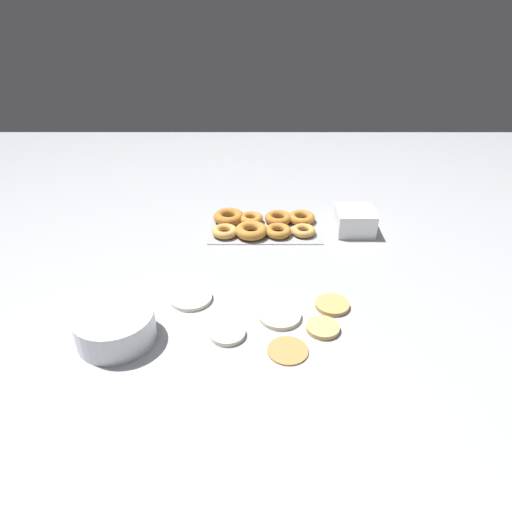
# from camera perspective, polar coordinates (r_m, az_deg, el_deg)

# --- Properties ---
(ground_plane) EXTENTS (3.00, 3.00, 0.00)m
(ground_plane) POSITION_cam_1_polar(r_m,az_deg,el_deg) (1.25, -1.38, -4.35)
(ground_plane) COLOR #9EA0A5
(pancake_0) EXTENTS (0.11, 0.11, 0.01)m
(pancake_0) POSITION_cam_1_polar(r_m,az_deg,el_deg) (1.16, 3.00, -7.46)
(pancake_0) COLOR beige
(pancake_0) RESTS_ON ground_plane
(pancake_1) EXTENTS (0.08, 0.08, 0.01)m
(pancake_1) POSITION_cam_1_polar(r_m,az_deg,el_deg) (1.13, 8.36, -8.87)
(pancake_1) COLOR tan
(pancake_1) RESTS_ON ground_plane
(pancake_2) EXTENTS (0.09, 0.09, 0.01)m
(pancake_2) POSITION_cam_1_polar(r_m,az_deg,el_deg) (1.11, -3.59, -9.62)
(pancake_2) COLOR silver
(pancake_2) RESTS_ON ground_plane
(pancake_3) EXTENTS (0.11, 0.11, 0.01)m
(pancake_3) POSITION_cam_1_polar(r_m,az_deg,el_deg) (1.23, -8.13, -5.19)
(pancake_3) COLOR silver
(pancake_3) RESTS_ON ground_plane
(pancake_4) EXTENTS (0.09, 0.09, 0.01)m
(pancake_4) POSITION_cam_1_polar(r_m,az_deg,el_deg) (1.07, 3.99, -11.62)
(pancake_4) COLOR #B27F42
(pancake_4) RESTS_ON ground_plane
(pancake_5) EXTENTS (0.09, 0.09, 0.01)m
(pancake_5) POSITION_cam_1_polar(r_m,az_deg,el_deg) (1.21, 9.51, -6.05)
(pancake_5) COLOR tan
(pancake_5) RESTS_ON ground_plane
(donut_tray) EXTENTS (0.37, 0.22, 0.04)m
(donut_tray) POSITION_cam_1_polar(r_m,az_deg,el_deg) (1.55, 0.72, 3.96)
(donut_tray) COLOR #93969B
(donut_tray) RESTS_ON ground_plane
(batter_bowl) EXTENTS (0.19, 0.19, 0.07)m
(batter_bowl) POSITION_cam_1_polar(r_m,az_deg,el_deg) (1.12, -17.20, -8.41)
(batter_bowl) COLOR white
(batter_bowl) RESTS_ON ground_plane
(container_stack) EXTENTS (0.12, 0.12, 0.08)m
(container_stack) POSITION_cam_1_polar(r_m,az_deg,el_deg) (1.56, 12.26, 4.29)
(container_stack) COLOR white
(container_stack) RESTS_ON ground_plane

